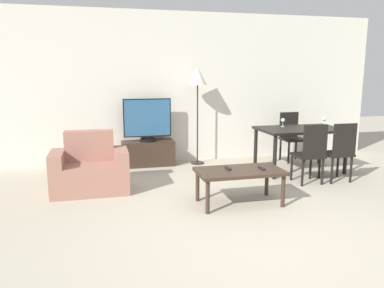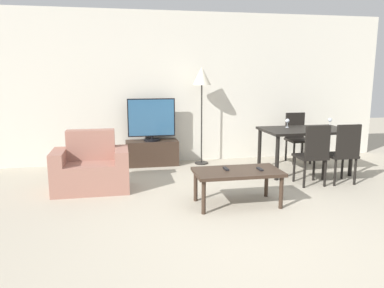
% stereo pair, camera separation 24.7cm
% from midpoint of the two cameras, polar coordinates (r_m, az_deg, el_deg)
% --- Properties ---
extents(ground_plane, '(18.00, 18.00, 0.00)m').
position_cam_midpoint_polar(ground_plane, '(3.89, 9.88, -13.98)').
color(ground_plane, '#B2A893').
extents(wall_back, '(7.39, 0.06, 2.70)m').
position_cam_midpoint_polar(wall_back, '(6.94, -1.65, 8.50)').
color(wall_back, silver).
rests_on(wall_back, ground_plane).
extents(armchair, '(1.03, 0.62, 0.83)m').
position_cam_midpoint_polar(armchair, '(5.39, -16.53, -3.87)').
color(armchair, '#9E6B5B').
rests_on(armchair, ground_plane).
extents(tv_stand, '(0.92, 0.38, 0.44)m').
position_cam_midpoint_polar(tv_stand, '(6.70, -7.76, -1.41)').
color(tv_stand, '#38281E').
rests_on(tv_stand, ground_plane).
extents(tv, '(0.83, 0.29, 0.75)m').
position_cam_midpoint_polar(tv, '(6.60, -7.89, 3.65)').
color(tv, black).
rests_on(tv, tv_stand).
extents(coffee_table, '(1.07, 0.58, 0.44)m').
position_cam_midpoint_polar(coffee_table, '(4.68, 5.78, -4.54)').
color(coffee_table, '#38281E').
rests_on(coffee_table, ground_plane).
extents(dining_table, '(1.37, 0.86, 0.73)m').
position_cam_midpoint_polar(dining_table, '(6.43, 15.10, 1.62)').
color(dining_table, black).
rests_on(dining_table, ground_plane).
extents(dining_chair_near, '(0.40, 0.40, 0.90)m').
position_cam_midpoint_polar(dining_chair_near, '(5.70, 16.47, -1.08)').
color(dining_chair_near, black).
rests_on(dining_chair_near, ground_plane).
extents(dining_chair_far, '(0.40, 0.40, 0.90)m').
position_cam_midpoint_polar(dining_chair_far, '(7.20, 13.91, 1.43)').
color(dining_chair_far, black).
rests_on(dining_chair_far, ground_plane).
extents(dining_chair_near_right, '(0.40, 0.40, 0.90)m').
position_cam_midpoint_polar(dining_chair_near_right, '(5.96, 20.47, -0.83)').
color(dining_chair_near_right, black).
rests_on(dining_chair_near_right, ground_plane).
extents(floor_lamp, '(0.32, 0.32, 1.73)m').
position_cam_midpoint_polar(floor_lamp, '(6.63, -0.23, 9.65)').
color(floor_lamp, black).
rests_on(floor_lamp, ground_plane).
extents(remote_primary, '(0.04, 0.15, 0.02)m').
position_cam_midpoint_polar(remote_primary, '(4.74, 9.09, -3.67)').
color(remote_primary, black).
rests_on(remote_primary, coffee_table).
extents(remote_secondary, '(0.04, 0.15, 0.02)m').
position_cam_midpoint_polar(remote_secondary, '(4.69, 4.01, -3.72)').
color(remote_secondary, black).
rests_on(remote_secondary, coffee_table).
extents(wine_glass_left, '(0.07, 0.07, 0.15)m').
position_cam_midpoint_polar(wine_glass_left, '(6.85, 18.52, 3.54)').
color(wine_glass_left, silver).
rests_on(wine_glass_left, dining_table).
extents(wine_glass_center, '(0.07, 0.07, 0.15)m').
position_cam_midpoint_polar(wine_glass_center, '(6.49, 12.65, 3.47)').
color(wine_glass_center, silver).
rests_on(wine_glass_center, dining_table).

